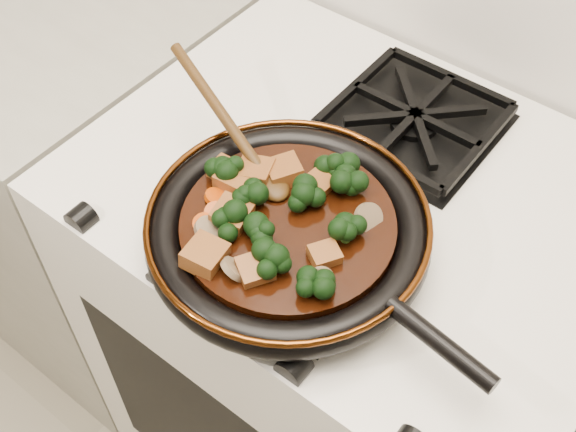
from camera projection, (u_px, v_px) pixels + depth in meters
The scene contains 36 objects.
stove at pixel (341, 345), 1.34m from camera, with size 0.76×0.60×0.90m, color white.
burner_grate_front at pixel (298, 240), 0.91m from camera, with size 0.23×0.23×0.03m, color black, non-canonical shape.
burner_grate_back at pixel (415, 119), 1.05m from camera, with size 0.23×0.23×0.03m, color black, non-canonical shape.
skillet at pixel (289, 230), 0.88m from camera, with size 0.48×0.35×0.05m.
braising_sauce at pixel (288, 227), 0.88m from camera, with size 0.26×0.26×0.02m, color black.
tofu_cube_0 at pixel (284, 171), 0.91m from camera, with size 0.04×0.04×0.02m, color brown.
tofu_cube_1 at pixel (255, 173), 0.91m from camera, with size 0.04×0.04×0.02m, color brown.
tofu_cube_2 at pixel (255, 270), 0.82m from camera, with size 0.04×0.04×0.02m, color brown.
tofu_cube_3 at pixel (232, 215), 0.87m from camera, with size 0.04×0.04×0.02m, color brown.
tofu_cube_4 at pixel (238, 180), 0.90m from camera, with size 0.04×0.05×0.02m, color brown.
tofu_cube_5 at pixel (325, 255), 0.83m from camera, with size 0.03×0.03×0.02m, color brown.
tofu_cube_6 at pixel (205, 255), 0.83m from camera, with size 0.04×0.05×0.02m, color brown.
tofu_cube_7 at pixel (239, 174), 0.91m from camera, with size 0.03×0.03×0.02m, color brown.
tofu_cube_8 at pixel (321, 182), 0.90m from camera, with size 0.03×0.03×0.02m, color brown.
tofu_cube_9 at pixel (225, 171), 0.91m from camera, with size 0.04×0.03×0.02m, color brown.
broccoli_floret_0 at pixel (267, 266), 0.81m from camera, with size 0.06×0.06×0.06m, color black, non-canonical shape.
broccoli_floret_1 at pixel (261, 236), 0.84m from camera, with size 0.06×0.06×0.05m, color black, non-canonical shape.
broccoli_floret_2 at pixel (336, 167), 0.91m from camera, with size 0.06×0.06×0.05m, color black, non-canonical shape.
broccoli_floret_3 at pixel (349, 185), 0.89m from camera, with size 0.06×0.06×0.05m, color black, non-canonical shape.
broccoli_floret_4 at pixel (250, 195), 0.88m from camera, with size 0.06×0.06×0.05m, color black, non-canonical shape.
broccoli_floret_5 at pixel (225, 172), 0.91m from camera, with size 0.06×0.06×0.05m, color black, non-canonical shape.
broccoli_floret_6 at pixel (302, 199), 0.88m from camera, with size 0.06×0.06×0.05m, color black, non-canonical shape.
broccoli_floret_7 at pixel (346, 234), 0.85m from camera, with size 0.06×0.06×0.05m, color black, non-canonical shape.
broccoli_floret_8 at pixel (316, 285), 0.80m from camera, with size 0.05×0.05×0.05m, color black, non-canonical shape.
broccoli_floret_9 at pixel (225, 223), 0.86m from camera, with size 0.06×0.06×0.05m, color black, non-canonical shape.
carrot_coin_0 at pixel (305, 186), 0.90m from camera, with size 0.03×0.03×0.01m, color #B83C05.
carrot_coin_1 at pixel (234, 209), 0.88m from camera, with size 0.03×0.03×0.01m, color #B83C05.
carrot_coin_2 at pixel (216, 213), 0.87m from camera, with size 0.03×0.03×0.01m, color #B83C05.
carrot_coin_3 at pixel (204, 223), 0.86m from camera, with size 0.03×0.03×0.01m, color #B83C05.
carrot_coin_4 at pixel (205, 256), 0.83m from camera, with size 0.03×0.03×0.01m, color #B83C05.
carrot_coin_5 at pixel (215, 197), 0.89m from camera, with size 0.03×0.03×0.01m, color #B83C05.
mushroom_slice_0 at pixel (208, 229), 0.85m from camera, with size 0.03×0.03×0.01m, color #7F6649.
mushroom_slice_1 at pixel (368, 218), 0.87m from camera, with size 0.04×0.04×0.01m, color #7F6649.
mushroom_slice_2 at pixel (234, 269), 0.82m from camera, with size 0.03×0.03×0.01m, color #7F6649.
mushroom_slice_3 at pixel (321, 280), 0.81m from camera, with size 0.03×0.03×0.01m, color #7F6649.
wooden_spoon at pixel (242, 144), 0.92m from camera, with size 0.15×0.07×0.24m.
Camera 1 is at (0.33, 1.11, 1.64)m, focal length 45.00 mm.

